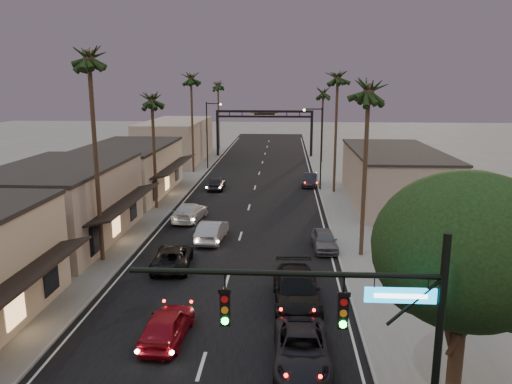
# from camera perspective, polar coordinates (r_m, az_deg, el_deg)

# --- Properties ---
(ground) EXTENTS (200.00, 200.00, 0.00)m
(ground) POSITION_cam_1_polar(r_m,az_deg,el_deg) (50.06, -0.55, -0.93)
(ground) COLOR slate
(ground) RESTS_ON ground
(road) EXTENTS (14.00, 120.00, 0.02)m
(road) POSITION_cam_1_polar(r_m,az_deg,el_deg) (54.92, -0.19, 0.28)
(road) COLOR black
(road) RESTS_ON ground
(sidewalk_left) EXTENTS (5.00, 92.00, 0.12)m
(sidewalk_left) POSITION_cam_1_polar(r_m,az_deg,el_deg) (63.00, -8.44, 1.78)
(sidewalk_left) COLOR slate
(sidewalk_left) RESTS_ON ground
(sidewalk_right) EXTENTS (5.00, 92.00, 0.12)m
(sidewalk_right) POSITION_cam_1_polar(r_m,az_deg,el_deg) (61.97, 9.03, 1.58)
(sidewalk_right) COLOR slate
(sidewalk_right) RESTS_ON ground
(storefront_mid) EXTENTS (8.00, 14.00, 5.50)m
(storefront_mid) POSITION_cam_1_polar(r_m,az_deg,el_deg) (39.28, -21.35, -1.43)
(storefront_mid) COLOR gray
(storefront_mid) RESTS_ON ground
(storefront_far) EXTENTS (8.00, 16.00, 5.00)m
(storefront_far) POSITION_cam_1_polar(r_m,az_deg,el_deg) (53.94, -14.33, 2.37)
(storefront_far) COLOR beige
(storefront_far) RESTS_ON ground
(storefront_dist) EXTENTS (8.00, 20.00, 6.00)m
(storefront_dist) POSITION_cam_1_polar(r_m,az_deg,el_deg) (75.87, -9.12, 5.81)
(storefront_dist) COLOR gray
(storefront_dist) RESTS_ON ground
(building_right) EXTENTS (8.00, 18.00, 5.00)m
(building_right) POSITION_cam_1_polar(r_m,az_deg,el_deg) (50.54, 15.49, 1.64)
(building_right) COLOR gray
(building_right) RESTS_ON ground
(traffic_signal) EXTENTS (8.51, 0.22, 7.80)m
(traffic_signal) POSITION_cam_1_polar(r_m,az_deg,el_deg) (14.35, 12.66, -14.91)
(traffic_signal) COLOR black
(traffic_signal) RESTS_ON ground
(corner_tree) EXTENTS (6.20, 6.20, 8.80)m
(corner_tree) POSITION_cam_1_polar(r_m,az_deg,el_deg) (18.04, 23.10, -6.76)
(corner_tree) COLOR #38281C
(corner_tree) RESTS_ON ground
(arch) EXTENTS (15.20, 0.40, 7.27)m
(arch) POSITION_cam_1_polar(r_m,az_deg,el_deg) (78.88, 0.96, 8.06)
(arch) COLOR black
(arch) RESTS_ON ground
(streetlight_right) EXTENTS (2.13, 0.30, 9.00)m
(streetlight_right) POSITION_cam_1_polar(r_m,az_deg,el_deg) (54.05, 7.18, 5.71)
(streetlight_right) COLOR black
(streetlight_right) RESTS_ON ground
(streetlight_left) EXTENTS (2.13, 0.30, 9.00)m
(streetlight_left) POSITION_cam_1_polar(r_m,az_deg,el_deg) (67.66, -5.39, 7.10)
(streetlight_left) COLOR black
(streetlight_left) RESTS_ON ground
(palm_lb) EXTENTS (3.20, 3.20, 15.20)m
(palm_lb) POSITION_cam_1_polar(r_m,az_deg,el_deg) (32.89, -18.62, 14.95)
(palm_lb) COLOR #38281C
(palm_lb) RESTS_ON ground
(palm_lc) EXTENTS (3.20, 3.20, 12.20)m
(palm_lc) POSITION_cam_1_polar(r_m,az_deg,el_deg) (46.17, -11.84, 10.81)
(palm_lc) COLOR #38281C
(palm_lc) RESTS_ON ground
(palm_ld) EXTENTS (3.20, 3.20, 14.20)m
(palm_ld) POSITION_cam_1_polar(r_m,az_deg,el_deg) (64.70, -7.45, 13.09)
(palm_ld) COLOR #38281C
(palm_ld) RESTS_ON ground
(palm_ra) EXTENTS (3.20, 3.20, 13.20)m
(palm_ra) POSITION_cam_1_polar(r_m,az_deg,el_deg) (32.99, 12.79, 11.89)
(palm_ra) COLOR #38281C
(palm_ra) RESTS_ON ground
(palm_rb) EXTENTS (3.20, 3.20, 14.20)m
(palm_rb) POSITION_cam_1_polar(r_m,az_deg,el_deg) (52.84, 9.33, 13.20)
(palm_rb) COLOR #38281C
(palm_rb) RESTS_ON ground
(palm_rc) EXTENTS (3.20, 3.20, 12.20)m
(palm_rc) POSITION_cam_1_polar(r_m,az_deg,el_deg) (72.77, 7.69, 11.48)
(palm_rc) COLOR #38281C
(palm_rc) RESTS_ON ground
(palm_far) EXTENTS (3.20, 3.20, 13.20)m
(palm_far) POSITION_cam_1_polar(r_m,az_deg,el_deg) (87.36, -4.36, 12.34)
(palm_far) COLOR #38281C
(palm_far) RESTS_ON ground
(oncoming_red) EXTENTS (2.03, 4.53, 1.51)m
(oncoming_red) POSITION_cam_1_polar(r_m,az_deg,el_deg) (23.94, -10.12, -14.70)
(oncoming_red) COLOR maroon
(oncoming_red) RESTS_ON ground
(oncoming_pickup) EXTENTS (2.69, 5.14, 1.38)m
(oncoming_pickup) POSITION_cam_1_polar(r_m,az_deg,el_deg) (32.54, -9.51, -7.30)
(oncoming_pickup) COLOR black
(oncoming_pickup) RESTS_ON ground
(oncoming_silver) EXTENTS (2.01, 4.82, 1.55)m
(oncoming_silver) POSITION_cam_1_polar(r_m,az_deg,el_deg) (37.33, -5.05, -4.44)
(oncoming_silver) COLOR gray
(oncoming_silver) RESTS_ON ground
(oncoming_white) EXTENTS (2.77, 5.39, 1.50)m
(oncoming_white) POSITION_cam_1_polar(r_m,az_deg,el_deg) (43.01, -7.56, -2.26)
(oncoming_white) COLOR #BCBCBC
(oncoming_white) RESTS_ON ground
(oncoming_dgrey) EXTENTS (1.90, 4.44, 1.49)m
(oncoming_dgrey) POSITION_cam_1_polar(r_m,az_deg,el_deg) (55.08, -4.58, 1.07)
(oncoming_dgrey) COLOR black
(oncoming_dgrey) RESTS_ON ground
(curbside_near) EXTENTS (2.39, 5.10, 1.41)m
(curbside_near) POSITION_cam_1_polar(r_m,az_deg,el_deg) (21.92, 5.21, -17.42)
(curbside_near) COLOR black
(curbside_near) RESTS_ON ground
(curbside_black) EXTENTS (2.68, 6.03, 1.72)m
(curbside_black) POSITION_cam_1_polar(r_m,az_deg,el_deg) (26.92, 4.63, -11.10)
(curbside_black) COLOR black
(curbside_black) RESTS_ON ground
(curbside_grey) EXTENTS (1.86, 4.19, 1.40)m
(curbside_grey) POSITION_cam_1_polar(r_m,az_deg,el_deg) (35.65, 7.81, -5.46)
(curbside_grey) COLOR #515256
(curbside_grey) RESTS_ON ground
(curbside_far) EXTENTS (2.00, 4.48, 1.43)m
(curbside_far) POSITION_cam_1_polar(r_m,az_deg,el_deg) (57.04, 6.19, 1.40)
(curbside_far) COLOR black
(curbside_far) RESTS_ON ground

